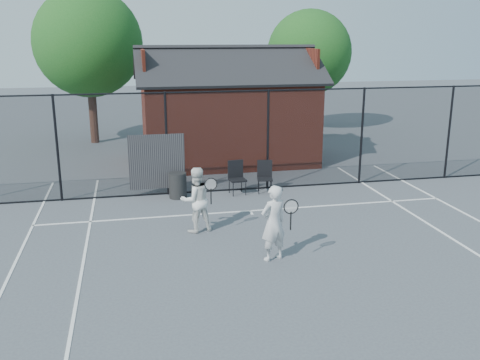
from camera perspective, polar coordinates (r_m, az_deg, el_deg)
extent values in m
plane|color=#474B51|center=(11.54, 4.43, -7.98)|extent=(80.00, 80.00, 0.00)
cube|color=white|center=(14.25, 1.06, -3.30)|extent=(11.00, 0.06, 0.01)
cube|color=white|center=(9.40, -17.44, -14.39)|extent=(0.06, 18.00, 0.01)
cube|color=white|center=(14.11, 1.20, -3.49)|extent=(0.06, 0.30, 0.01)
cylinder|color=black|center=(15.58, -18.90, 3.18)|extent=(0.07, 0.07, 3.00)
cylinder|color=black|center=(15.49, -7.83, 3.80)|extent=(0.07, 0.07, 3.00)
cylinder|color=black|center=(15.98, 2.99, 4.27)|extent=(0.07, 0.07, 3.00)
cylinder|color=black|center=(16.99, 12.85, 4.57)|extent=(0.07, 0.07, 3.00)
cylinder|color=black|center=(18.43, 21.39, 4.72)|extent=(0.07, 0.07, 3.00)
cylinder|color=black|center=(15.54, -0.55, 9.46)|extent=(22.00, 0.04, 0.04)
cylinder|color=black|center=(16.11, -0.53, -1.00)|extent=(22.00, 0.04, 0.04)
cube|color=black|center=(15.76, -0.54, 4.14)|extent=(22.00, 3.00, 0.01)
cube|color=black|center=(15.56, -8.86, 1.93)|extent=(1.60, 0.04, 1.60)
cube|color=maroon|center=(19.72, -1.41, 6.40)|extent=(6.00, 4.00, 3.00)
cube|color=black|center=(18.53, -0.88, 12.15)|extent=(6.50, 2.36, 1.32)
cube|color=black|center=(20.49, -1.98, 12.44)|extent=(6.50, 2.36, 1.32)
cube|color=maroon|center=(19.19, -10.34, 12.02)|extent=(0.10, 2.80, 1.06)
cube|color=maroon|center=(20.25, 6.98, 12.31)|extent=(0.10, 2.80, 1.06)
cylinder|color=black|center=(23.93, -15.39, 6.85)|extent=(0.36, 0.36, 2.52)
sphere|color=#154C17|center=(23.70, -15.90, 13.89)|extent=(4.48, 4.48, 4.48)
cylinder|color=black|center=(26.32, 7.21, 7.68)|extent=(0.36, 0.36, 2.23)
sphere|color=#154C17|center=(26.11, 7.41, 13.35)|extent=(3.97, 3.97, 3.97)
imported|color=silver|center=(11.02, 3.58, -4.60)|extent=(0.68, 0.56, 1.61)
torus|color=black|center=(10.66, 5.47, -2.84)|extent=(0.32, 0.03, 0.32)
cylinder|color=black|center=(10.75, 5.43, -4.36)|extent=(0.03, 0.03, 0.39)
imported|color=white|center=(12.62, -4.73, -2.11)|extent=(0.89, 0.76, 1.57)
torus|color=black|center=(12.24, -3.13, -0.45)|extent=(0.31, 0.03, 0.31)
cylinder|color=black|center=(12.32, -3.11, -1.76)|extent=(0.03, 0.03, 0.38)
cube|color=black|center=(15.60, -0.27, 0.18)|extent=(0.51, 0.53, 0.96)
cube|color=black|center=(15.79, 2.67, 0.28)|extent=(0.53, 0.54, 0.93)
cylinder|color=#262626|center=(15.39, -6.65, -0.57)|extent=(0.60, 0.60, 0.74)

